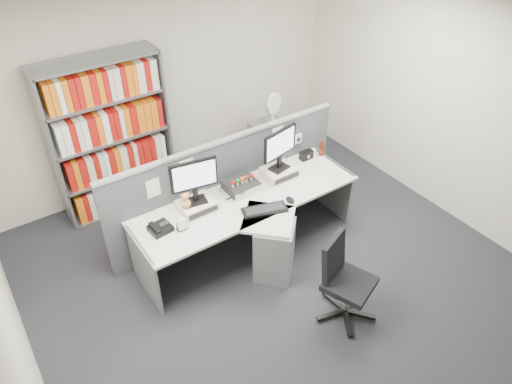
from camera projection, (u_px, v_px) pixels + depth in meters
ground at (290, 289)px, 5.15m from camera, size 5.50×5.50×0.00m
room_shell at (299, 149)px, 4.06m from camera, size 5.04×5.54×2.72m
partition at (227, 185)px, 5.58m from camera, size 3.00×0.08×1.27m
desk at (259, 228)px, 5.26m from camera, size 2.60×1.20×0.72m
monitor_riser_left at (197, 205)px, 5.08m from camera, size 0.38×0.31×0.10m
monitor_riser_right at (279, 172)px, 5.57m from camera, size 0.38×0.31×0.10m
monitor_left at (194, 178)px, 4.86m from camera, size 0.50×0.20×0.51m
monitor_right at (280, 146)px, 5.36m from camera, size 0.50×0.20×0.51m
desktop_pc at (241, 186)px, 5.36m from camera, size 0.36×0.32×0.10m
figurines at (243, 179)px, 5.29m from camera, size 0.29×0.05×0.09m
keyboard at (265, 210)px, 5.07m from camera, size 0.51×0.32×0.03m
mouse at (290, 200)px, 5.20m from camera, size 0.07×0.12×0.04m
desk_phone at (160, 228)px, 4.81m from camera, size 0.23×0.22×0.09m
desk_calendar at (182, 225)px, 4.82m from camera, size 0.11×0.08×0.13m
plush_toy at (186, 202)px, 4.92m from camera, size 0.11×0.11×0.18m
speaker at (306, 155)px, 5.86m from camera, size 0.16×0.09×0.11m
cola_bottle at (322, 149)px, 5.91m from camera, size 0.07×0.07×0.22m
shelving_unit at (111, 140)px, 5.75m from camera, size 1.41×0.40×2.00m
filing_cabinet at (272, 148)px, 6.78m from camera, size 0.45×0.61×0.70m
desk_fan at (273, 106)px, 6.38m from camera, size 0.29×0.18×0.50m
office_chair at (343, 278)px, 4.63m from camera, size 0.61×0.60×0.92m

